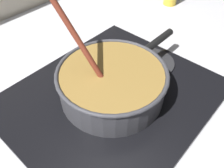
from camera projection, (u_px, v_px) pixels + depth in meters
The scene contains 5 objects.
ground at pixel (137, 160), 0.55m from camera, with size 2.40×1.60×0.04m, color #B7B7BC.
hob_plate at pixel (112, 96), 0.66m from camera, with size 0.56×0.48×0.01m, color black.
burner_ring at pixel (112, 94), 0.66m from camera, with size 0.17×0.17×0.01m, color #592D0C.
spare_burner at pixel (151, 62), 0.75m from camera, with size 0.15×0.15×0.01m, color #262628.
cooking_pan at pixel (112, 82), 0.63m from camera, with size 0.42×0.29×0.27m.
Camera 1 is at (-0.24, -0.14, 0.50)m, focal length 37.92 mm.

